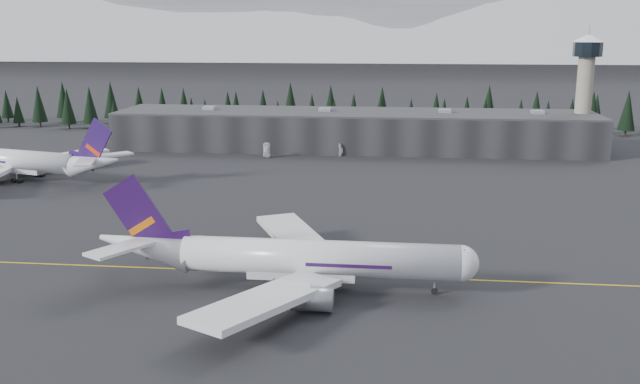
# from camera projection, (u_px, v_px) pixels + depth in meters

# --- Properties ---
(ground) EXTENTS (1400.00, 1400.00, 0.00)m
(ground) POSITION_uv_depth(u_px,v_px,m) (307.00, 270.00, 121.31)
(ground) COLOR black
(ground) RESTS_ON ground
(taxiline) EXTENTS (400.00, 0.40, 0.02)m
(taxiline) POSITION_uv_depth(u_px,v_px,m) (306.00, 274.00, 119.37)
(taxiline) COLOR gold
(taxiline) RESTS_ON ground
(terminal) EXTENTS (160.00, 30.00, 12.60)m
(terminal) POSITION_uv_depth(u_px,v_px,m) (354.00, 130.00, 240.89)
(terminal) COLOR black
(terminal) RESTS_ON ground
(control_tower) EXTENTS (10.00, 10.00, 37.70)m
(control_tower) POSITION_uv_depth(u_px,v_px,m) (585.00, 80.00, 231.86)
(control_tower) COLOR gray
(control_tower) RESTS_ON ground
(treeline) EXTENTS (360.00, 20.00, 15.00)m
(treeline) POSITION_uv_depth(u_px,v_px,m) (360.00, 114.00, 276.44)
(treeline) COLOR black
(treeline) RESTS_ON ground
(mountain_ridge) EXTENTS (4400.00, 900.00, 420.00)m
(mountain_ridge) POSITION_uv_depth(u_px,v_px,m) (391.00, 54.00, 1089.38)
(mountain_ridge) COLOR white
(mountain_ridge) RESTS_ON ground
(jet_main) EXTENTS (60.68, 56.04, 17.85)m
(jet_main) POSITION_uv_depth(u_px,v_px,m) (286.00, 258.00, 111.84)
(jet_main) COLOR silver
(jet_main) RESTS_ON ground
(jet_parked) EXTENTS (59.42, 54.19, 17.78)m
(jet_parked) POSITION_uv_depth(u_px,v_px,m) (23.00, 161.00, 192.08)
(jet_parked) COLOR silver
(jet_parked) RESTS_ON ground
(gse_vehicle_a) EXTENTS (2.68, 5.03, 1.35)m
(gse_vehicle_a) POSITION_uv_depth(u_px,v_px,m) (267.00, 155.00, 225.29)
(gse_vehicle_a) COLOR silver
(gse_vehicle_a) RESTS_ON ground
(gse_vehicle_b) EXTENTS (4.14, 1.74, 1.40)m
(gse_vehicle_b) POSITION_uv_depth(u_px,v_px,m) (341.00, 154.00, 227.79)
(gse_vehicle_b) COLOR silver
(gse_vehicle_b) RESTS_ON ground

